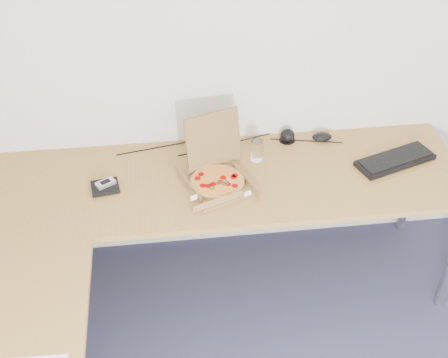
{
  "coord_description": "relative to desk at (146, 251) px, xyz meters",
  "views": [
    {
      "loc": [
        -0.71,
        -0.86,
        2.52
      ],
      "look_at": [
        -0.45,
        1.28,
        0.82
      ],
      "focal_mm": 47.72,
      "sensor_mm": 36.0,
      "label": 1
    }
  ],
  "objects": [
    {
      "name": "desk",
      "position": [
        0.0,
        0.0,
        0.0
      ],
      "size": [
        2.5,
        2.2,
        0.73
      ],
      "color": "#A77838",
      "rests_on": "ground"
    },
    {
      "name": "pizza_box",
      "position": [
        0.35,
        0.39,
        0.06
      ],
      "size": [
        0.29,
        0.33,
        0.29
      ],
      "rotation": [
        0.0,
        0.0,
        0.36
      ],
      "color": "olive",
      "rests_on": "desk"
    },
    {
      "name": "drinking_glass",
      "position": [
        0.57,
        0.56,
        0.09
      ],
      "size": [
        0.06,
        0.06,
        0.11
      ],
      "primitive_type": "cylinder",
      "color": "silver",
      "rests_on": "desk"
    },
    {
      "name": "keyboard",
      "position": [
        1.26,
        0.45,
        0.04
      ],
      "size": [
        0.43,
        0.27,
        0.03
      ],
      "primitive_type": "cube",
      "rotation": [
        0.0,
        0.0,
        0.33
      ],
      "color": "black",
      "rests_on": "desk"
    },
    {
      "name": "mouse",
      "position": [
        0.94,
        0.69,
        0.05
      ],
      "size": [
        0.12,
        0.09,
        0.04
      ],
      "primitive_type": "ellipsoid",
      "rotation": [
        0.0,
        0.0,
        -0.19
      ],
      "color": "black",
      "rests_on": "desk"
    },
    {
      "name": "wallet",
      "position": [
        -0.18,
        0.41,
        0.04
      ],
      "size": [
        0.14,
        0.13,
        0.02
      ],
      "primitive_type": "cube",
      "rotation": [
        0.0,
        0.0,
        0.16
      ],
      "color": "black",
      "rests_on": "desk"
    },
    {
      "name": "phone",
      "position": [
        -0.18,
        0.42,
        0.06
      ],
      "size": [
        0.1,
        0.09,
        0.02
      ],
      "primitive_type": "cube",
      "rotation": [
        0.0,
        0.0,
        0.52
      ],
      "color": "#B2B5BA",
      "rests_on": "wallet"
    },
    {
      "name": "dome_speaker",
      "position": [
        0.76,
        0.71,
        0.07
      ],
      "size": [
        0.09,
        0.09,
        0.07
      ],
      "primitive_type": "ellipsoid",
      "color": "black",
      "rests_on": "desk"
    },
    {
      "name": "cable_bundle",
      "position": [
        0.43,
        0.71,
        0.03
      ],
      "size": [
        0.57,
        0.12,
        0.01
      ],
      "primitive_type": null,
      "rotation": [
        0.0,
        0.0,
        0.14
      ],
      "color": "black",
      "rests_on": "desk"
    }
  ]
}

